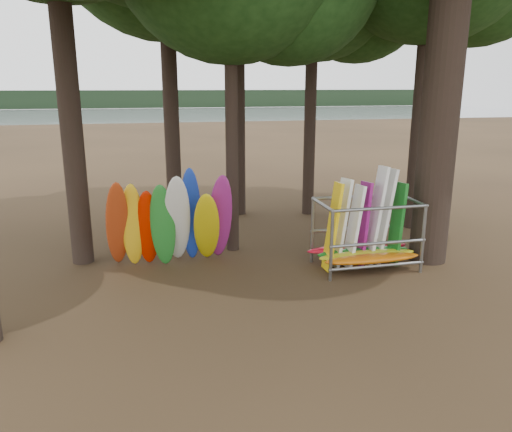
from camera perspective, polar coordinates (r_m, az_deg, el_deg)
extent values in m
plane|color=#47331E|center=(13.65, 3.94, -7.11)|extent=(120.00, 120.00, 0.00)
plane|color=gray|center=(72.37, -10.33, 10.46)|extent=(160.00, 160.00, 0.00)
cube|color=black|center=(122.19, -11.72, 12.97)|extent=(160.00, 4.00, 4.00)
cylinder|color=black|center=(14.97, -21.36, 20.09)|extent=(0.61, 0.61, 13.43)
cylinder|color=black|center=(17.74, -9.95, 17.73)|extent=(0.53, 0.53, 12.13)
cylinder|color=black|center=(19.79, -2.21, 16.92)|extent=(0.61, 0.61, 11.66)
cylinder|color=black|center=(19.88, 6.34, 16.03)|extent=(0.46, 0.46, 11.11)
cylinder|color=black|center=(15.15, -2.88, 15.56)|extent=(0.38, 0.38, 10.59)
cylinder|color=black|center=(18.66, 18.60, 16.84)|extent=(0.48, 0.48, 11.99)
ellipsoid|color=#AF3814|center=(14.27, -15.56, -1.00)|extent=(0.79, 1.74, 2.80)
ellipsoid|color=yellow|center=(14.33, -13.90, -1.08)|extent=(0.64, 1.12, 2.64)
ellipsoid|color=red|center=(14.35, -12.25, -1.38)|extent=(0.63, 1.12, 2.43)
ellipsoid|color=#257E2A|center=(14.14, -10.60, -1.14)|extent=(0.82, 1.12, 2.60)
ellipsoid|color=silver|center=(14.16, -8.99, -0.47)|extent=(0.80, 1.91, 2.95)
ellipsoid|color=#1836AA|center=(14.38, -7.44, 0.07)|extent=(0.72, 1.33, 3.01)
ellipsoid|color=#D6BF0E|center=(14.27, -5.67, -1.31)|extent=(0.94, 1.85, 2.47)
ellipsoid|color=#97217B|center=(14.35, -4.12, -0.21)|extent=(0.74, 1.76, 2.91)
ellipsoid|color=#C55D0A|center=(14.22, 13.17, -4.77)|extent=(2.82, 0.55, 0.24)
ellipsoid|color=gold|center=(14.49, 12.61, -4.36)|extent=(2.91, 0.55, 0.24)
ellipsoid|color=#16671B|center=(14.73, 12.14, -4.02)|extent=(2.80, 0.55, 0.24)
ellipsoid|color=red|center=(15.05, 11.54, -3.58)|extent=(3.14, 0.55, 0.24)
cube|color=yellow|center=(14.05, 8.74, -1.26)|extent=(0.48, 0.76, 2.51)
cube|color=white|center=(14.39, 9.60, -0.80)|extent=(0.56, 0.81, 2.55)
cube|color=white|center=(14.37, 11.10, -1.23)|extent=(0.48, 0.76, 2.39)
cube|color=#88166D|center=(14.63, 12.06, -0.92)|extent=(0.36, 0.78, 2.44)
cube|color=white|center=(14.61, 13.48, -0.06)|extent=(0.57, 0.78, 2.90)
cube|color=white|center=(14.88, 14.40, -0.05)|extent=(0.59, 0.78, 2.79)
cube|color=#186D1F|center=(14.94, 15.78, -0.90)|extent=(0.34, 0.76, 2.41)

